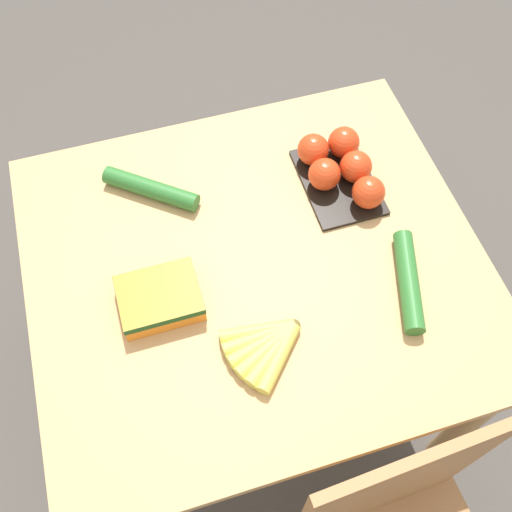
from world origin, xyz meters
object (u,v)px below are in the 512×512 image
object	(u,v)px
banana_bunch	(266,345)
cucumber_far	(409,281)
tomato_pack	(340,167)
carrot_bag	(159,297)
cucumber_near	(151,189)

from	to	relation	value
banana_bunch	cucumber_far	distance (m)	0.36
banana_bunch	tomato_pack	distance (m)	0.50
banana_bunch	tomato_pack	size ratio (longest dim) A/B	0.69
banana_bunch	carrot_bag	size ratio (longest dim) A/B	1.00
banana_bunch	cucumber_near	xyz separation A→B (m)	(0.15, -0.48, 0.01)
cucumber_near	cucumber_far	size ratio (longest dim) A/B	0.89
banana_bunch	cucumber_far	bearing A→B (deg)	-171.52
cucumber_near	tomato_pack	bearing A→B (deg)	169.31
tomato_pack	cucumber_near	distance (m)	0.48
cucumber_near	cucumber_far	distance (m)	0.66
carrot_bag	cucumber_far	world-z (taller)	carrot_bag
banana_bunch	cucumber_near	bearing A→B (deg)	-72.37
tomato_pack	carrot_bag	bearing A→B (deg)	23.27
carrot_bag	cucumber_near	xyz separation A→B (m)	(-0.04, -0.31, -0.01)
tomato_pack	carrot_bag	world-z (taller)	tomato_pack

